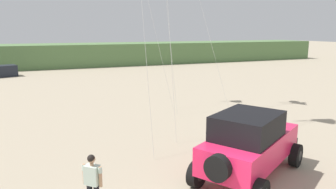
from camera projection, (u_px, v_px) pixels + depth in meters
The scene contains 3 objects.
dune_ridge at pixel (23, 56), 42.08m from camera, with size 90.00×7.25×3.00m, color #567A47.
jeep at pixel (250, 143), 10.77m from camera, with size 4.97×4.26×2.26m.
person_watching at pixel (93, 180), 8.67m from camera, with size 0.49×0.47×1.67m.
Camera 1 is at (-3.88, -5.94, 4.90)m, focal length 34.53 mm.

